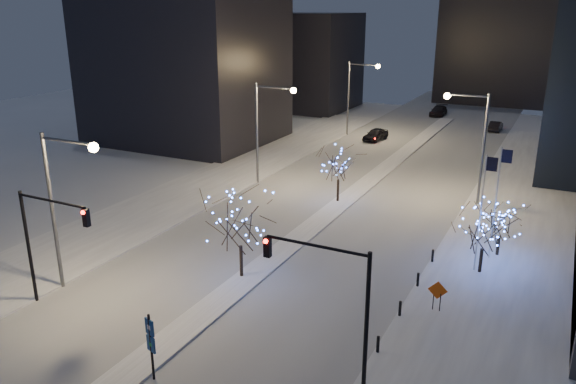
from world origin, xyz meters
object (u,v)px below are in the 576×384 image
Objects in this scene: car_far at (439,111)px; traffic_signal_west at (44,232)px; car_mid at (496,126)px; street_lamp_w_far at (356,88)px; traffic_signal_east at (335,291)px; car_near at (376,134)px; street_lamp_east at (474,134)px; holiday_tree_median_near at (240,221)px; street_lamp_w_mid at (266,120)px; street_lamp_w_near at (62,192)px; holiday_tree_plaza_far at (501,220)px; holiday_tree_plaza_near at (484,230)px; holiday_tree_median_far at (339,164)px; wayfinding_sign at (151,340)px; construction_sign at (437,293)px.

traffic_signal_west is at bearing -96.09° from car_far.
car_far reaches higher than car_mid.
street_lamp_w_far is 54.07m from traffic_signal_east.
car_near is at bearing -99.94° from car_far.
holiday_tree_median_near is (-10.58, -21.78, -2.45)m from street_lamp_east.
car_near is 1.11× the size of car_mid.
street_lamp_w_mid is 20.74m from holiday_tree_median_near.
street_lamp_w_near and street_lamp_w_far have the same top height.
holiday_tree_median_near is (1.44, -64.32, 3.22)m from car_far.
traffic_signal_east is at bearing -105.62° from holiday_tree_plaza_far.
car_mid is 0.93× the size of holiday_tree_plaza_near.
street_lamp_east is 1.43× the size of traffic_signal_west.
holiday_tree_median_near is 1.42× the size of holiday_tree_plaza_far.
traffic_signal_west is 72.95m from car_far.
car_mid is 13.03m from car_far.
car_mid is 0.82× the size of holiday_tree_median_far.
traffic_signal_east is 1.30× the size of car_far.
car_mid is 40.17m from holiday_tree_median_far.
car_near is at bearing 114.35° from wayfinding_sign.
street_lamp_w_mid is at bearing -90.00° from street_lamp_w_far.
street_lamp_w_mid is at bearing 124.51° from traffic_signal_east.
holiday_tree_plaza_near is at bearing 28.93° from holiday_tree_median_near.
street_lamp_w_mid is 19.26m from street_lamp_east.
traffic_signal_east is (-1.14, -29.00, -1.69)m from street_lamp_east.
holiday_tree_median_far is at bearing 146.62° from holiday_tree_plaza_near.
traffic_signal_east is at bearing -70.68° from street_lamp_w_far.
holiday_tree_median_far is (1.44, -47.51, 2.81)m from car_far.
street_lamp_w_mid is 1.00× the size of street_lamp_east.
car_near is 19.15m from car_mid.
car_near is at bearing 85.85° from street_lamp_w_near.
wayfinding_sign is at bearing -73.73° from car_near.
holiday_tree_plaza_far is (22.99, 17.28, -3.70)m from street_lamp_w_near.
car_mid is 48.64m from holiday_tree_plaza_near.
traffic_signal_west is at bearing -161.26° from construction_sign.
traffic_signal_east reaches higher than car_mid.
street_lamp_w_mid is at bearing -99.70° from car_far.
holiday_tree_median_far is (-9.44, 24.04, -1.17)m from traffic_signal_east.
street_lamp_east is at bearing 110.32° from holiday_tree_plaza_far.
car_far is at bearing 90.14° from car_near.
holiday_tree_plaza_far is at bearing -21.58° from holiday_tree_median_far.
street_lamp_w_mid is at bearing 153.54° from holiday_tree_plaza_near.
car_mid is at bearing 77.67° from holiday_tree_median_far.
holiday_tree_plaza_far reaches higher than car_near.
street_lamp_w_far is 2.84× the size of wayfinding_sign.
holiday_tree_plaza_near is at bearing 31.91° from street_lamp_w_near.
traffic_signal_east is (17.88, -1.00, -1.74)m from street_lamp_w_near.
holiday_tree_median_far is 1.21× the size of holiday_tree_plaza_far.
street_lamp_w_far is 22.44m from car_far.
street_lamp_w_mid is 1.43× the size of traffic_signal_east.
holiday_tree_plaza_far reaches higher than car_mid.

